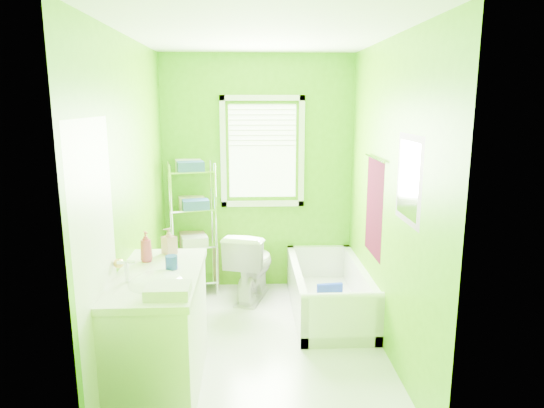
{
  "coord_description": "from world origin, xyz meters",
  "views": [
    {
      "loc": [
        -0.09,
        -3.89,
        2.09
      ],
      "look_at": [
        0.1,
        0.25,
        1.21
      ],
      "focal_mm": 32.0,
      "sensor_mm": 36.0,
      "label": 1
    }
  ],
  "objects_px": {
    "toilet": "(251,264)",
    "bathtub": "(328,297)",
    "vanity": "(160,328)",
    "wire_shelf_unit": "(194,214)"
  },
  "relations": [
    {
      "from": "toilet",
      "to": "bathtub",
      "type": "bearing_deg",
      "value": 168.66
    },
    {
      "from": "vanity",
      "to": "bathtub",
      "type": "bearing_deg",
      "value": 40.62
    },
    {
      "from": "toilet",
      "to": "vanity",
      "type": "height_order",
      "value": "vanity"
    },
    {
      "from": "vanity",
      "to": "toilet",
      "type": "bearing_deg",
      "value": 67.93
    },
    {
      "from": "vanity",
      "to": "wire_shelf_unit",
      "type": "distance_m",
      "value": 1.92
    },
    {
      "from": "wire_shelf_unit",
      "to": "bathtub",
      "type": "bearing_deg",
      "value": -24.06
    },
    {
      "from": "bathtub",
      "to": "wire_shelf_unit",
      "type": "bearing_deg",
      "value": 155.94
    },
    {
      "from": "bathtub",
      "to": "wire_shelf_unit",
      "type": "height_order",
      "value": "wire_shelf_unit"
    },
    {
      "from": "bathtub",
      "to": "vanity",
      "type": "relative_size",
      "value": 1.3
    },
    {
      "from": "toilet",
      "to": "vanity",
      "type": "relative_size",
      "value": 0.64
    }
  ]
}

